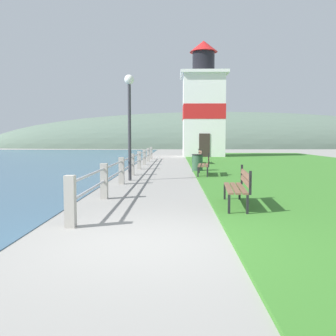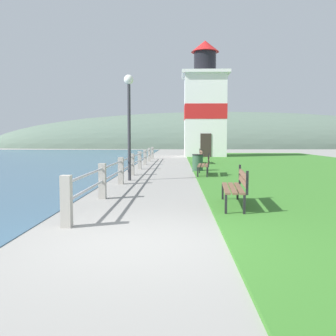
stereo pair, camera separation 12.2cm
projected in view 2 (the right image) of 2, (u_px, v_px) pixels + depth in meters
ground_plane at (133, 243)px, 5.68m from camera, size 160.00×160.00×0.00m
grass_verge at (309, 169)px, 19.13m from camera, size 12.00×41.10×0.06m
seawall_railing at (136, 161)px, 17.78m from camera, size 0.18×22.47×0.94m
park_bench_near at (237, 185)px, 8.46m from camera, size 0.62×1.89×0.94m
park_bench_midway at (205, 164)px, 15.69m from camera, size 0.64×1.83×0.94m
park_bench_far at (199, 156)px, 23.06m from camera, size 0.54×1.99×0.94m
lighthouse at (205, 108)px, 32.49m from camera, size 4.00×4.00×9.97m
trash_bin at (198, 163)px, 17.86m from camera, size 0.54×0.54×0.84m
lamp_post at (129, 108)px, 14.00m from camera, size 0.36×0.36×3.96m
distant_hillside at (222, 148)px, 62.67m from camera, size 80.00×16.00×12.00m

